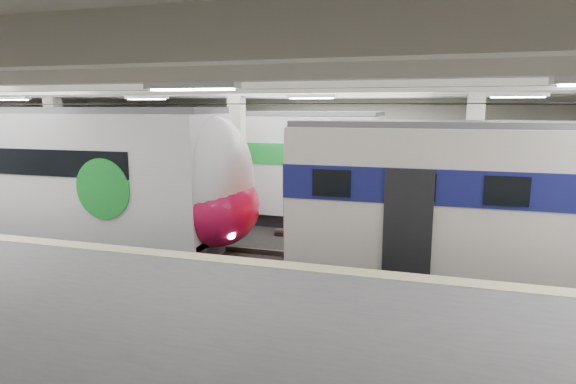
% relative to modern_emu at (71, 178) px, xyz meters
% --- Properties ---
extents(station_hall, '(36.00, 24.00, 5.75)m').
position_rel_modern_emu_xyz_m(station_hall, '(7.74, -1.74, 0.98)').
color(station_hall, black).
rests_on(station_hall, ground).
extents(modern_emu, '(14.38, 2.97, 4.61)m').
position_rel_modern_emu_xyz_m(modern_emu, '(0.00, 0.00, 0.00)').
color(modern_emu, silver).
rests_on(modern_emu, ground).
extents(older_rer, '(12.83, 2.83, 4.26)m').
position_rel_modern_emu_xyz_m(older_rer, '(14.16, 0.00, -0.03)').
color(older_rer, silver).
rests_on(older_rer, ground).
extents(far_train, '(14.02, 3.40, 4.44)m').
position_rel_modern_emu_xyz_m(far_train, '(2.66, 5.50, 0.03)').
color(far_train, silver).
rests_on(far_train, ground).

